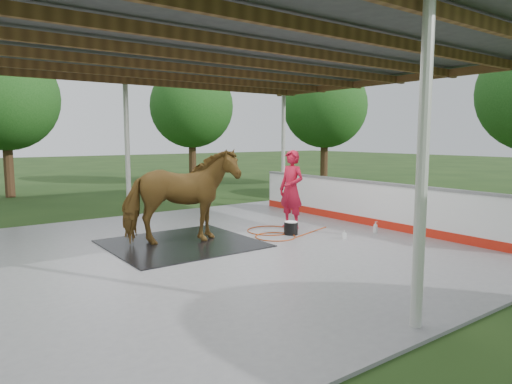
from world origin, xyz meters
TOP-DOWN VIEW (x-y plane):
  - ground at (0.00, 0.00)m, footprint 100.00×100.00m
  - concrete_slab at (0.00, 0.00)m, footprint 12.00×10.00m
  - pavilion_structure at (0.00, -0.00)m, footprint 12.60×10.60m
  - dasher_board at (4.60, 0.00)m, footprint 0.16×8.00m
  - tree_belt at (0.30, 0.90)m, footprint 28.00×28.00m
  - rubber_mat at (-0.32, 0.83)m, footprint 2.99×2.80m
  - horse at (-0.32, 0.83)m, footprint 2.59×1.67m
  - handler at (2.70, 0.76)m, footprint 0.57×0.77m
  - wash_bucket at (2.20, 0.18)m, footprint 0.33×0.33m
  - soap_bottle_a at (3.92, -0.90)m, footprint 0.15×0.15m
  - soap_bottle_b at (2.84, -0.90)m, footprint 0.13×0.13m
  - hose_coil at (1.92, 0.52)m, footprint 2.21×1.65m

SIDE VIEW (x-z plane):
  - ground at x=0.00m, z-range 0.00..0.00m
  - concrete_slab at x=0.00m, z-range 0.00..0.05m
  - rubber_mat at x=-0.32m, z-range 0.05..0.07m
  - hose_coil at x=1.92m, z-range 0.05..0.07m
  - soap_bottle_b at x=2.84m, z-range 0.05..0.25m
  - soap_bottle_a at x=3.92m, z-range 0.05..0.33m
  - wash_bucket at x=2.20m, z-range 0.05..0.36m
  - dasher_board at x=4.60m, z-range 0.02..1.17m
  - handler at x=2.70m, z-range 0.05..2.00m
  - horse at x=-0.32m, z-range 0.07..2.09m
  - tree_belt at x=0.30m, z-range 0.89..6.69m
  - pavilion_structure at x=0.00m, z-range 1.94..5.99m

